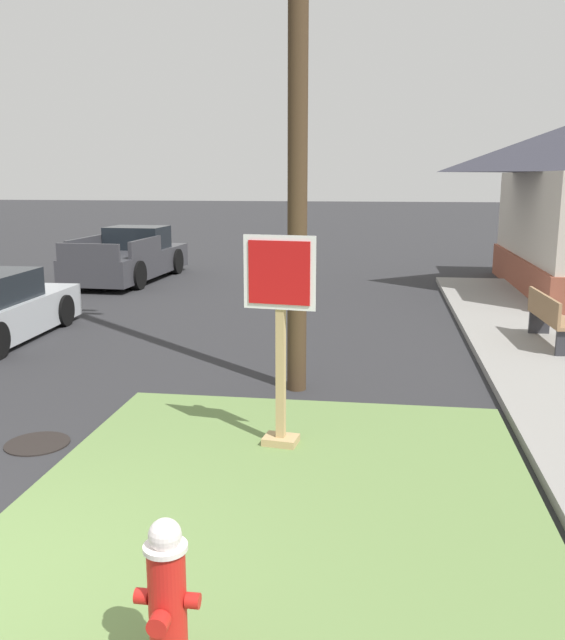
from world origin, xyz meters
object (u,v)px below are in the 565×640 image
object	(u,v)px
manhole_cover	(37,444)
street_bench	(550,316)
stop_sign	(280,344)
fire_hydrant	(167,600)
pickup_truck_charcoal	(130,258)

from	to	relation	value
manhole_cover	street_bench	world-z (taller)	street_bench
stop_sign	street_bench	size ratio (longest dim) A/B	1.26
fire_hydrant	stop_sign	xyz separation A→B (m)	(0.14, 3.45, 0.66)
fire_hydrant	pickup_truck_charcoal	size ratio (longest dim) A/B	0.19
pickup_truck_charcoal	street_bench	world-z (taller)	pickup_truck_charcoal
stop_sign	manhole_cover	size ratio (longest dim) A/B	3.20
fire_hydrant	stop_sign	bearing A→B (deg)	87.60
fire_hydrant	pickup_truck_charcoal	distance (m)	16.27
manhole_cover	pickup_truck_charcoal	distance (m)	12.39
fire_hydrant	pickup_truck_charcoal	xyz separation A→B (m)	(-5.94, 15.15, 0.09)
street_bench	fire_hydrant	bearing A→B (deg)	-115.62
pickup_truck_charcoal	manhole_cover	bearing A→B (deg)	-74.06
street_bench	manhole_cover	bearing A→B (deg)	-142.02
manhole_cover	pickup_truck_charcoal	xyz separation A→B (m)	(-3.40, 11.90, 0.61)
stop_sign	manhole_cover	bearing A→B (deg)	-175.78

